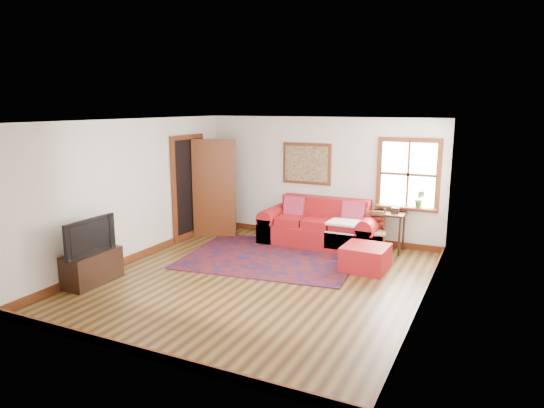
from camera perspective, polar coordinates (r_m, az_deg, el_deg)
The scene contains 13 objects.
ground at distance 7.82m, azimuth -1.43°, elevation -8.85°, with size 5.50×5.50×0.00m, color #3A240F.
room_envelope at distance 7.42m, azimuth -1.44°, elevation 3.22°, with size 5.04×5.54×2.52m.
window at distance 9.47m, azimuth 15.85°, elevation 2.52°, with size 1.18×0.20×1.38m.
doorway at distance 10.13m, azimuth -8.01°, elevation 2.01°, with size 0.89×1.08×2.14m.
framed_artwork at distance 10.00m, azimuth 4.09°, elevation 4.76°, with size 1.05×0.07×0.85m.
persian_rug at distance 8.91m, azimuth -0.14°, elevation -6.20°, with size 3.00×2.40×0.02m, color #63160E.
red_leather_sofa at distance 9.68m, azimuth 5.74°, elevation -3.02°, with size 2.33×0.96×0.91m.
red_ottoman at distance 8.35m, azimuth 10.94°, elevation -6.22°, with size 0.73×0.73×0.42m, color #A5151A.
side_table at distance 9.37m, azimuth 13.49°, elevation -1.70°, with size 0.63×0.47×0.76m.
ladder_back_chair at distance 9.20m, azimuth 11.99°, elevation -3.01°, with size 0.47×0.46×0.85m.
media_cabinet at distance 8.08m, azimuth -20.38°, elevation -7.00°, with size 0.42×0.93×0.51m, color black.
television at distance 7.85m, azimuth -21.08°, elevation -3.53°, with size 0.96×0.13×0.56m, color black.
candle_hurricane at distance 8.19m, azimuth -18.50°, elevation -4.14°, with size 0.12×0.12×0.18m.
Camera 1 is at (3.34, -6.52, 2.72)m, focal length 32.00 mm.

